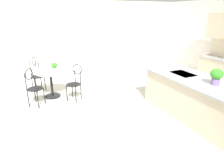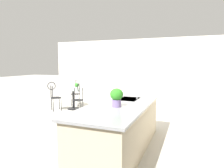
% 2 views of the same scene
% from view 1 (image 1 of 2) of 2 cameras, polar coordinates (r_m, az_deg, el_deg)
% --- Properties ---
extents(ground_plane, '(40.00, 40.00, 0.00)m').
position_cam_1_polar(ground_plane, '(4.64, 13.11, -10.13)').
color(ground_plane, beige).
extents(wall_left_window, '(0.12, 7.80, 2.70)m').
position_cam_1_polar(wall_left_window, '(7.84, -5.86, 13.17)').
color(wall_left_window, silver).
rests_on(wall_left_window, ground).
extents(kitchen_island, '(2.80, 1.06, 0.92)m').
position_cam_1_polar(kitchen_island, '(4.80, 23.83, -4.18)').
color(kitchen_island, beige).
rests_on(kitchen_island, ground).
extents(bistro_table, '(0.80, 0.80, 0.74)m').
position_cam_1_polar(bistro_table, '(5.79, -17.23, 0.59)').
color(bistro_table, black).
rests_on(bistro_table, ground).
extents(chair_near_window, '(0.54, 0.54, 1.04)m').
position_cam_1_polar(chair_near_window, '(5.33, -10.71, 0.92)').
color(chair_near_window, black).
rests_on(chair_near_window, ground).
extents(chair_by_island, '(0.54, 0.54, 1.04)m').
position_cam_1_polar(chair_by_island, '(5.29, -21.94, -0.39)').
color(chair_by_island, black).
rests_on(chair_by_island, ground).
extents(chair_toward_desk, '(0.52, 0.48, 1.04)m').
position_cam_1_polar(chair_toward_desk, '(6.38, -21.10, 3.12)').
color(chair_toward_desk, black).
rests_on(chair_toward_desk, ground).
extents(sink_faucet, '(0.02, 0.02, 0.22)m').
position_cam_1_polar(sink_faucet, '(5.09, 21.54, 4.29)').
color(sink_faucet, '#B2B5BA').
rests_on(sink_faucet, kitchen_island).
extents(potted_plant_on_table, '(0.17, 0.17, 0.24)m').
position_cam_1_polar(potted_plant_on_table, '(5.72, -16.40, 4.96)').
color(potted_plant_on_table, beige).
rests_on(potted_plant_on_table, bistro_table).
extents(potted_plant_counter_near, '(0.24, 0.24, 0.33)m').
position_cam_1_polar(potted_plant_counter_near, '(4.43, 28.07, 2.14)').
color(potted_plant_counter_near, '#7A669E').
rests_on(potted_plant_counter_near, kitchen_island).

